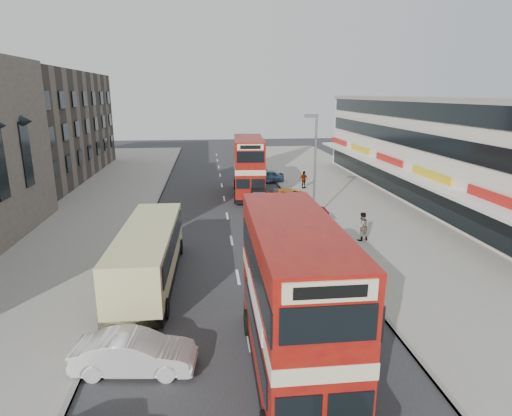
{
  "coord_description": "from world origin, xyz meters",
  "views": [
    {
      "loc": [
        -1.45,
        -13.37,
        9.59
      ],
      "look_at": [
        0.88,
        7.1,
        4.08
      ],
      "focal_mm": 30.14,
      "sensor_mm": 36.0,
      "label": 1
    }
  ],
  "objects_px": {
    "coach": "(148,253)",
    "pedestrian_far": "(304,180)",
    "street_lamp": "(314,159)",
    "car_left_front": "(135,353)",
    "car_right_c": "(265,177)",
    "cyclist": "(276,206)",
    "bus_second": "(249,167)",
    "pedestrian_near": "(362,226)",
    "bus_main": "(293,301)",
    "car_right_b": "(280,197)",
    "car_right_a": "(294,219)"
  },
  "relations": [
    {
      "from": "car_right_a",
      "to": "coach",
      "type": "bearing_deg",
      "value": -47.22
    },
    {
      "from": "bus_second",
      "to": "pedestrian_far",
      "type": "relative_size",
      "value": 5.56
    },
    {
      "from": "car_right_a",
      "to": "bus_main",
      "type": "bearing_deg",
      "value": -10.67
    },
    {
      "from": "street_lamp",
      "to": "pedestrian_near",
      "type": "xyz_separation_m",
      "value": [
        2.01,
        -5.32,
        -3.66
      ]
    },
    {
      "from": "street_lamp",
      "to": "pedestrian_far",
      "type": "height_order",
      "value": "street_lamp"
    },
    {
      "from": "pedestrian_far",
      "to": "bus_second",
      "type": "bearing_deg",
      "value": 175.43
    },
    {
      "from": "pedestrian_near",
      "to": "car_left_front",
      "type": "bearing_deg",
      "value": 26.93
    },
    {
      "from": "bus_main",
      "to": "pedestrian_near",
      "type": "distance_m",
      "value": 15.08
    },
    {
      "from": "car_right_b",
      "to": "pedestrian_near",
      "type": "distance_m",
      "value": 11.22
    },
    {
      "from": "coach",
      "to": "cyclist",
      "type": "distance_m",
      "value": 14.7
    },
    {
      "from": "bus_main",
      "to": "car_right_c",
      "type": "height_order",
      "value": "bus_main"
    },
    {
      "from": "pedestrian_far",
      "to": "cyclist",
      "type": "height_order",
      "value": "cyclist"
    },
    {
      "from": "coach",
      "to": "car_right_b",
      "type": "height_order",
      "value": "coach"
    },
    {
      "from": "coach",
      "to": "car_left_front",
      "type": "height_order",
      "value": "coach"
    },
    {
      "from": "car_right_c",
      "to": "cyclist",
      "type": "relative_size",
      "value": 1.86
    },
    {
      "from": "car_left_front",
      "to": "pedestrian_near",
      "type": "bearing_deg",
      "value": -39.64
    },
    {
      "from": "car_left_front",
      "to": "cyclist",
      "type": "height_order",
      "value": "cyclist"
    },
    {
      "from": "car_left_front",
      "to": "pedestrian_far",
      "type": "height_order",
      "value": "pedestrian_far"
    },
    {
      "from": "car_right_c",
      "to": "car_left_front",
      "type": "bearing_deg",
      "value": -19.19
    },
    {
      "from": "cyclist",
      "to": "pedestrian_far",
      "type": "bearing_deg",
      "value": 57.89
    },
    {
      "from": "street_lamp",
      "to": "bus_second",
      "type": "bearing_deg",
      "value": 114.21
    },
    {
      "from": "car_right_c",
      "to": "bus_main",
      "type": "bearing_deg",
      "value": -9.7
    },
    {
      "from": "bus_second",
      "to": "car_right_c",
      "type": "height_order",
      "value": "bus_second"
    },
    {
      "from": "street_lamp",
      "to": "car_right_c",
      "type": "bearing_deg",
      "value": 96.57
    },
    {
      "from": "car_left_front",
      "to": "car_right_b",
      "type": "height_order",
      "value": "car_left_front"
    },
    {
      "from": "coach",
      "to": "cyclist",
      "type": "relative_size",
      "value": 4.66
    },
    {
      "from": "bus_second",
      "to": "car_right_c",
      "type": "relative_size",
      "value": 2.39
    },
    {
      "from": "bus_main",
      "to": "bus_second",
      "type": "distance_m",
      "value": 27.5
    },
    {
      "from": "car_right_c",
      "to": "street_lamp",
      "type": "bearing_deg",
      "value": 2.89
    },
    {
      "from": "coach",
      "to": "pedestrian_far",
      "type": "distance_m",
      "value": 24.7
    },
    {
      "from": "bus_second",
      "to": "coach",
      "type": "xyz_separation_m",
      "value": [
        -7.08,
        -19.09,
        -1.22
      ]
    },
    {
      "from": "bus_main",
      "to": "car_right_c",
      "type": "xyz_separation_m",
      "value": [
        3.52,
        33.3,
        -2.14
      ]
    },
    {
      "from": "car_right_c",
      "to": "car_right_b",
      "type": "bearing_deg",
      "value": -3.59
    },
    {
      "from": "street_lamp",
      "to": "cyclist",
      "type": "height_order",
      "value": "street_lamp"
    },
    {
      "from": "street_lamp",
      "to": "pedestrian_far",
      "type": "distance_m",
      "value": 11.75
    },
    {
      "from": "bus_second",
      "to": "pedestrian_near",
      "type": "bearing_deg",
      "value": 116.38
    },
    {
      "from": "street_lamp",
      "to": "pedestrian_near",
      "type": "bearing_deg",
      "value": -69.27
    },
    {
      "from": "street_lamp",
      "to": "car_right_c",
      "type": "distance_m",
      "value": 15.51
    },
    {
      "from": "car_right_c",
      "to": "pedestrian_far",
      "type": "bearing_deg",
      "value": 38.32
    },
    {
      "from": "car_left_front",
      "to": "car_right_c",
      "type": "height_order",
      "value": "car_left_front"
    },
    {
      "from": "car_right_a",
      "to": "street_lamp",
      "type": "bearing_deg",
      "value": 133.26
    },
    {
      "from": "bus_second",
      "to": "coach",
      "type": "bearing_deg",
      "value": 73.09
    },
    {
      "from": "street_lamp",
      "to": "car_right_b",
      "type": "distance_m",
      "value": 6.88
    },
    {
      "from": "cyclist",
      "to": "car_right_b",
      "type": "bearing_deg",
      "value": 68.94
    },
    {
      "from": "pedestrian_far",
      "to": "bus_main",
      "type": "bearing_deg",
      "value": -126.49
    },
    {
      "from": "coach",
      "to": "pedestrian_far",
      "type": "relative_size",
      "value": 5.83
    },
    {
      "from": "bus_main",
      "to": "car_right_b",
      "type": "height_order",
      "value": "bus_main"
    },
    {
      "from": "street_lamp",
      "to": "bus_main",
      "type": "relative_size",
      "value": 0.83
    },
    {
      "from": "street_lamp",
      "to": "cyclist",
      "type": "distance_m",
      "value": 5.11
    },
    {
      "from": "bus_main",
      "to": "car_right_c",
      "type": "relative_size",
      "value": 2.37
    }
  ]
}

